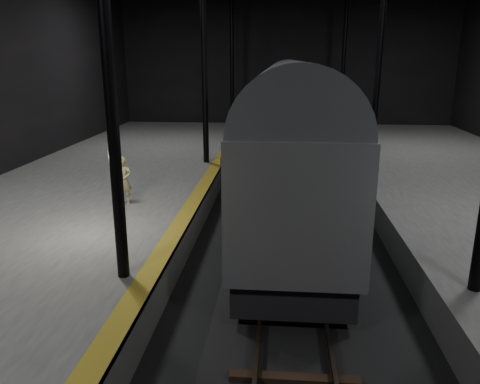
# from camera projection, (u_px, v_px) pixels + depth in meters

# --- Properties ---
(ground) EXTENTS (44.00, 44.00, 0.00)m
(ground) POSITION_uv_depth(u_px,v_px,m) (289.00, 252.00, 14.31)
(ground) COLOR black
(ground) RESTS_ON ground
(platform_left) EXTENTS (9.00, 43.80, 1.00)m
(platform_left) POSITION_uv_depth(u_px,v_px,m) (52.00, 229.00, 14.79)
(platform_left) COLOR #4D4D4B
(platform_left) RESTS_ON ground
(tactile_strip) EXTENTS (0.50, 43.80, 0.01)m
(tactile_strip) POSITION_uv_depth(u_px,v_px,m) (184.00, 218.00, 14.30)
(tactile_strip) COLOR #8A5F19
(tactile_strip) RESTS_ON platform_left
(track) EXTENTS (2.40, 43.00, 0.24)m
(track) POSITION_uv_depth(u_px,v_px,m) (289.00, 250.00, 14.29)
(track) COLOR #3F3328
(track) RESTS_ON ground
(train) EXTENTS (3.08, 20.61, 5.51)m
(train) POSITION_uv_depth(u_px,v_px,m) (289.00, 126.00, 18.94)
(train) COLOR #9FA1A6
(train) RESTS_ON ground
(woman) EXTENTS (0.59, 0.40, 1.60)m
(woman) POSITION_uv_depth(u_px,v_px,m) (123.00, 180.00, 15.52)
(woman) COLOR tan
(woman) RESTS_ON platform_left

